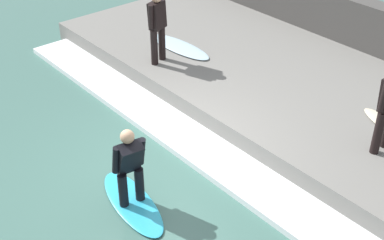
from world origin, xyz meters
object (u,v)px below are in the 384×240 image
at_px(surfer_riding, 129,164).
at_px(surfer_waiting_far, 157,24).
at_px(surfboard_waiting_far, 180,47).
at_px(surfboard_riding, 133,203).

relative_size(surfer_riding, surfer_waiting_far, 0.87).
relative_size(surfer_waiting_far, surfboard_waiting_far, 0.84).
xyz_separation_m(surfer_waiting_far, surfboard_waiting_far, (0.78, 0.24, -0.84)).
bearing_deg(surfboard_riding, surfboard_waiting_far, 41.90).
height_order(surfer_waiting_far, surfboard_waiting_far, surfer_waiting_far).
relative_size(surfboard_riding, surfboard_waiting_far, 0.98).
relative_size(surfer_riding, surfboard_waiting_far, 0.72).
distance_m(surfer_waiting_far, surfboard_waiting_far, 1.17).
bearing_deg(surfer_waiting_far, surfboard_waiting_far, 16.81).
distance_m(surfboard_riding, surfer_riding, 0.78).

